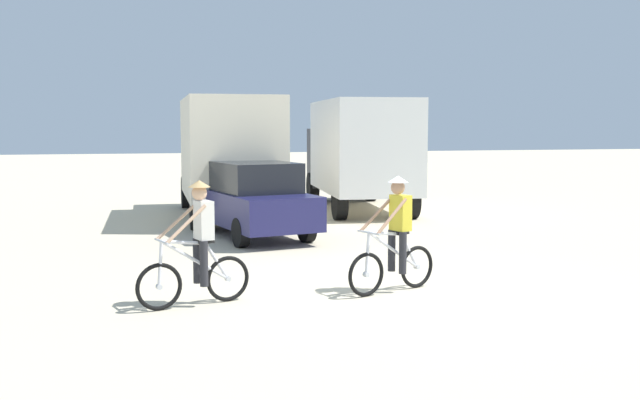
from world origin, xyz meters
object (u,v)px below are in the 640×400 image
box_truck_cream_rv (227,152)px  box_truck_white_box (359,149)px  sedan_parked (253,199)px  cyclist_cowboy_hat (395,238)px  cyclist_orange_shirt (198,248)px

box_truck_cream_rv → box_truck_white_box: same height
sedan_parked → cyclist_cowboy_hat: 6.26m
sedan_parked → cyclist_orange_shirt: size_ratio=2.46×
sedan_parked → cyclist_cowboy_hat: bearing=-78.7°
box_truck_cream_rv → sedan_parked: bearing=-88.3°
box_truck_white_box → cyclist_cowboy_hat: 11.19m
box_truck_white_box → cyclist_cowboy_hat: size_ratio=3.81×
box_truck_cream_rv → cyclist_cowboy_hat: (1.34, -9.97, -1.03)m
box_truck_cream_rv → box_truck_white_box: 4.23m
box_truck_white_box → cyclist_cowboy_hat: bearing=-104.7°
cyclist_orange_shirt → cyclist_cowboy_hat: 3.07m
cyclist_orange_shirt → box_truck_cream_rv: bearing=80.3°
box_truck_white_box → cyclist_orange_shirt: box_truck_white_box is taller
box_truck_cream_rv → cyclist_orange_shirt: bearing=-99.7°
box_truck_cream_rv → cyclist_cowboy_hat: bearing=-82.4°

